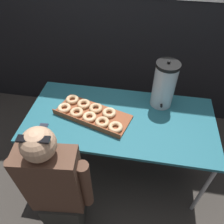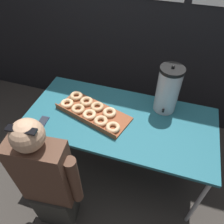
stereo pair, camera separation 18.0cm
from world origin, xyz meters
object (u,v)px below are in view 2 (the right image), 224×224
Objects in this scene: donut_box at (91,111)px; coffee_urn at (168,90)px; cell_phone at (42,122)px; person_seated at (48,182)px.

coffee_urn is at bearing 39.97° from donut_box.
cell_phone is (-0.35, -0.23, -0.02)m from donut_box.
person_seated is at bearing -83.96° from donut_box.
coffee_urn reaches higher than donut_box.
coffee_urn is at bearing -134.93° from person_seated.
donut_box is 0.66m from coffee_urn.
person_seated is (-0.70, -0.87, -0.37)m from coffee_urn.
donut_box is at bearing -156.71° from coffee_urn.
coffee_urn is (0.58, 0.25, 0.19)m from donut_box.
donut_box is 1.55× the size of coffee_urn.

